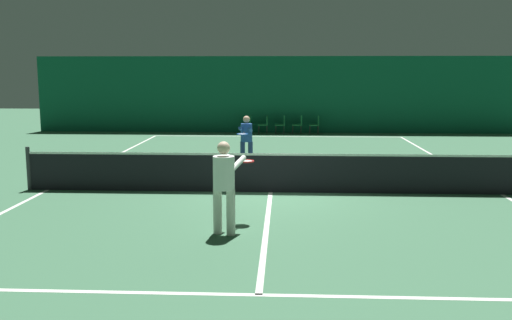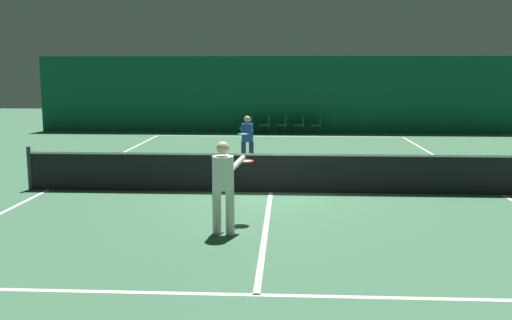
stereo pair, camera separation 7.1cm
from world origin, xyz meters
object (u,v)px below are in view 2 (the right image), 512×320
Objects in this scene: courtside_chair_0 at (249,123)px; courtside_chair_3 at (300,123)px; player_near at (224,180)px; tennis_net at (271,172)px; player_far at (247,137)px; courtside_chair_2 at (283,123)px; courtside_chair_4 at (317,124)px; courtside_chair_1 at (266,123)px.

courtside_chair_0 and courtside_chair_3 have the same top height.
courtside_chair_0 is (-0.66, 16.60, -0.49)m from player_near.
player_far is (-0.84, 3.80, 0.39)m from tennis_net.
courtside_chair_2 is 1.00× the size of courtside_chair_4.
tennis_net is at bearing 7.67° from player_near.
courtside_chair_2 and courtside_chair_4 have the same top height.
courtside_chair_2 is (0.79, 0.00, 0.00)m from courtside_chair_1.
tennis_net is 13.04m from courtside_chair_1.
courtside_chair_0 is 1.00× the size of courtside_chair_2.
courtside_chair_2 is at bearing -90.00° from courtside_chair_4.
courtside_chair_1 is (0.24, 9.22, -0.42)m from player_far.
tennis_net is at bearing 6.11° from courtside_chair_0.
player_far is 9.24m from courtside_chair_1.
courtside_chair_2 is 1.00× the size of courtside_chair_3.
courtside_chair_0 is 1.00× the size of courtside_chair_4.
player_near reaches higher than courtside_chair_3.
player_far is 1.85× the size of courtside_chair_4.
player_far reaches higher than courtside_chair_1.
player_far reaches higher than courtside_chair_2.
courtside_chair_1 and courtside_chair_3 have the same top height.
courtside_chair_3 is at bearing 90.00° from courtside_chair_2.
player_near is 2.00× the size of courtside_chair_0.
courtside_chair_0 is 0.79m from courtside_chair_1.
player_near is 1.09× the size of player_far.
player_near is at bearing -3.18° from courtside_chair_2.
player_far is at bearing 102.46° from tennis_net.
courtside_chair_4 is (1.59, 0.00, 0.00)m from courtside_chair_2.
player_far reaches higher than courtside_chair_0.
courtside_chair_1 is at bearing 92.64° from tennis_net.
courtside_chair_0 is at bearing -90.00° from courtside_chair_4.
player_near is (-0.73, -3.58, 0.47)m from tennis_net.
courtside_chair_0 and courtside_chair_2 have the same top height.
courtside_chair_2 is (0.19, 13.02, -0.03)m from tennis_net.
courtside_chair_1 is at bearing 90.00° from courtside_chair_0.
courtside_chair_0 is 2.38m from courtside_chair_3.
player_far is (-0.11, 7.38, -0.08)m from player_near.
player_far is at bearing 3.44° from courtside_chair_0.
player_far is at bearing 20.06° from player_near.
courtside_chair_2 is at bearing -90.00° from courtside_chair_3.
courtside_chair_0 is 1.00× the size of courtside_chair_1.
courtside_chair_3 is (1.72, 16.60, -0.49)m from player_near.
tennis_net is 7.74× the size of player_far.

